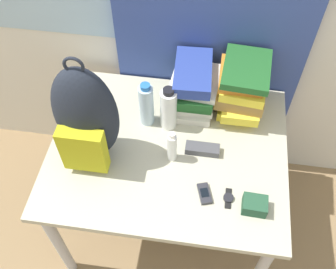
% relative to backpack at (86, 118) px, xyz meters
% --- Properties ---
extents(desk, '(1.05, 0.85, 0.71)m').
position_rel_backpack_xyz_m(desk, '(0.32, 0.07, -0.32)').
color(desk, '#B7B299').
rests_on(desk, ground_plane).
extents(backpack, '(0.26, 0.22, 0.55)m').
position_rel_backpack_xyz_m(backpack, '(0.00, 0.00, 0.00)').
color(backpack, '#1E232D').
rests_on(backpack, desk).
extents(book_stack_left, '(0.24, 0.29, 0.24)m').
position_rel_backpack_xyz_m(book_stack_left, '(0.40, 0.35, -0.12)').
color(book_stack_left, silver).
rests_on(book_stack_left, desk).
extents(book_stack_center, '(0.23, 0.29, 0.27)m').
position_rel_backpack_xyz_m(book_stack_center, '(0.62, 0.35, -0.09)').
color(book_stack_center, yellow).
rests_on(book_stack_center, desk).
extents(water_bottle, '(0.07, 0.07, 0.24)m').
position_rel_backpack_xyz_m(water_bottle, '(0.20, 0.21, -0.12)').
color(water_bottle, silver).
rests_on(water_bottle, desk).
extents(sports_bottle, '(0.07, 0.07, 0.24)m').
position_rel_backpack_xyz_m(sports_bottle, '(0.30, 0.20, -0.13)').
color(sports_bottle, white).
rests_on(sports_bottle, desk).
extents(sunscreen_bottle, '(0.04, 0.04, 0.17)m').
position_rel_backpack_xyz_m(sunscreen_bottle, '(0.34, 0.02, -0.16)').
color(sunscreen_bottle, white).
rests_on(sunscreen_bottle, desk).
extents(cell_phone, '(0.07, 0.10, 0.02)m').
position_rel_backpack_xyz_m(cell_phone, '(0.50, -0.14, -0.23)').
color(cell_phone, '#2D2D33').
rests_on(cell_phone, desk).
extents(sunglasses_case, '(0.15, 0.06, 0.04)m').
position_rel_backpack_xyz_m(sunglasses_case, '(0.47, 0.07, -0.22)').
color(sunglasses_case, '#47474C').
rests_on(sunglasses_case, desk).
extents(camera_pouch, '(0.10, 0.08, 0.06)m').
position_rel_backpack_xyz_m(camera_pouch, '(0.70, -0.17, -0.21)').
color(camera_pouch, '#234C33').
rests_on(camera_pouch, desk).
extents(wristwatch, '(0.04, 0.09, 0.01)m').
position_rel_backpack_xyz_m(wristwatch, '(0.60, -0.14, -0.23)').
color(wristwatch, black).
rests_on(wristwatch, desk).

